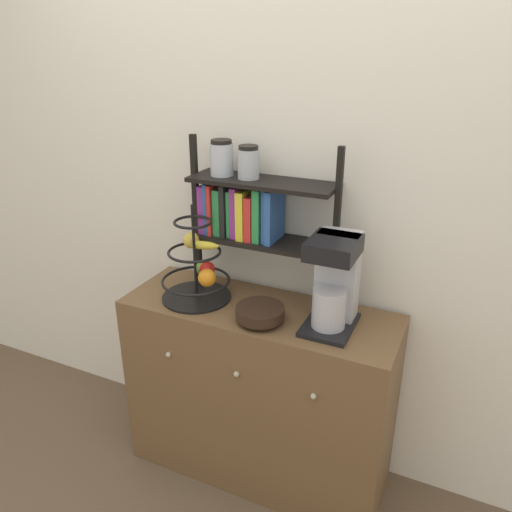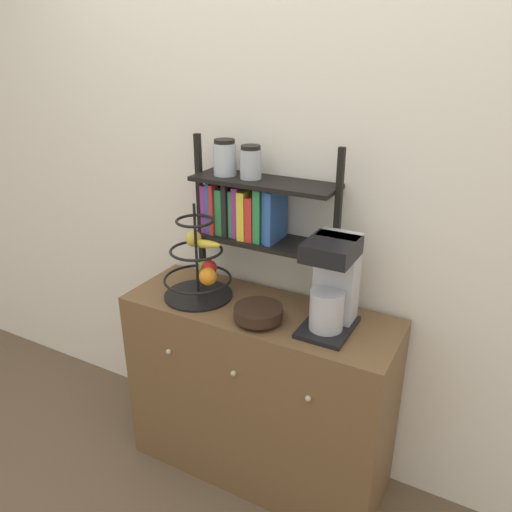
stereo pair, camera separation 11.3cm
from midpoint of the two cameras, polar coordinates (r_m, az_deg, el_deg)
The scene contains 7 objects.
ground_plane at distance 2.51m, azimuth -3.36°, elevation -25.82°, with size 12.00×12.00×0.00m, color brown.
wall_back at distance 2.15m, azimuth 1.65°, elevation 7.14°, with size 7.00×0.05×2.60m, color silver.
sideboard at distance 2.34m, azimuth -1.14°, elevation -15.36°, with size 1.18×0.43×0.87m.
coffee_maker at distance 1.92m, azimuth 7.27°, elevation -2.84°, with size 0.19×0.26×0.37m.
fruit_stand at distance 2.16m, azimuth -8.13°, elevation -1.52°, with size 0.30×0.30×0.42m.
wooden_bowl at distance 1.99m, azimuth -1.17°, elevation -6.55°, with size 0.20×0.20×0.06m.
shelf_hutch at distance 2.09m, azimuth -2.64°, elevation 5.84°, with size 0.66×0.20×0.68m.
Camera 1 is at (0.77, -1.47, 1.88)m, focal length 35.00 mm.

